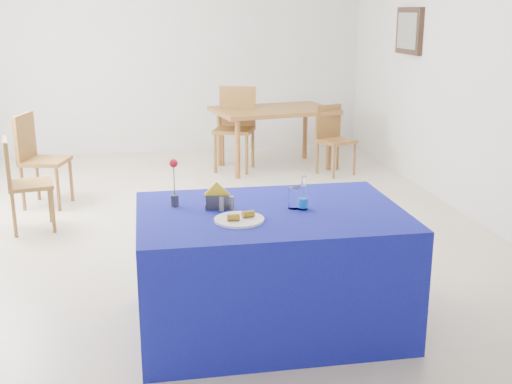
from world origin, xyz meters
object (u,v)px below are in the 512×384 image
at_px(plate, 239,220).
at_px(chair_win_b, 36,153).
at_px(blue_table, 270,269).
at_px(chair_bg_left, 236,122).
at_px(chair_bg_right, 333,134).
at_px(chair_win_a, 20,178).
at_px(oak_table, 274,115).
at_px(water_bottle, 303,198).

relative_size(plate, chair_win_b, 0.31).
height_order(blue_table, chair_bg_left, chair_bg_left).
distance_m(chair_bg_right, chair_win_b, 3.41).
bearing_deg(chair_win_a, oak_table, -65.62).
xyz_separation_m(blue_table, oak_table, (0.87, 4.14, 0.30)).
xyz_separation_m(chair_bg_right, chair_win_a, (-3.34, -1.59, 0.01)).
relative_size(chair_bg_left, chair_win_b, 1.09).
bearing_deg(water_bottle, oak_table, 80.88).
distance_m(oak_table, chair_win_b, 2.93).
relative_size(chair_bg_left, chair_bg_right, 1.23).
bearing_deg(plate, chair_win_a, 124.72).
bearing_deg(chair_win_b, oak_table, -51.31).
height_order(plate, chair_bg_left, chair_bg_left).
height_order(water_bottle, chair_bg_left, chair_bg_left).
bearing_deg(oak_table, water_bottle, -99.12).
distance_m(chair_bg_right, chair_win_a, 3.70).
bearing_deg(water_bottle, blue_table, 177.17).
bearing_deg(chair_win_a, plate, -157.19).
xyz_separation_m(blue_table, chair_bg_left, (0.39, 4.19, 0.21)).
height_order(chair_bg_left, chair_win_a, chair_bg_left).
height_order(blue_table, water_bottle, water_bottle).
xyz_separation_m(chair_bg_left, chair_win_a, (-2.23, -2.03, -0.10)).
bearing_deg(chair_win_b, water_bottle, -131.23).
distance_m(blue_table, chair_bg_right, 4.04).
bearing_deg(plate, chair_win_b, 116.96).
bearing_deg(chair_bg_left, plate, -77.22).
height_order(chair_bg_left, chair_bg_right, chair_bg_left).
xyz_separation_m(water_bottle, chair_bg_right, (1.31, 3.76, -0.35)).
bearing_deg(chair_bg_right, chair_bg_left, 135.84).
relative_size(water_bottle, chair_win_a, 0.25).
xyz_separation_m(chair_bg_left, chair_win_b, (-2.20, -1.24, -0.05)).
bearing_deg(chair_win_b, chair_bg_right, -61.87).
xyz_separation_m(blue_table, chair_win_b, (-1.81, 2.95, 0.16)).
bearing_deg(chair_bg_right, blue_table, -134.46).
distance_m(oak_table, chair_bg_right, 0.78).
bearing_deg(chair_win_a, chair_bg_left, -59.57).
height_order(chair_bg_right, chair_win_b, chair_win_b).
distance_m(blue_table, chair_win_b, 3.47).
xyz_separation_m(oak_table, chair_bg_left, (-0.47, 0.05, -0.09)).
xyz_separation_m(water_bottle, chair_win_b, (-2.00, 2.96, -0.29)).
bearing_deg(chair_win_a, blue_table, -151.63).
bearing_deg(water_bottle, chair_bg_left, 87.32).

